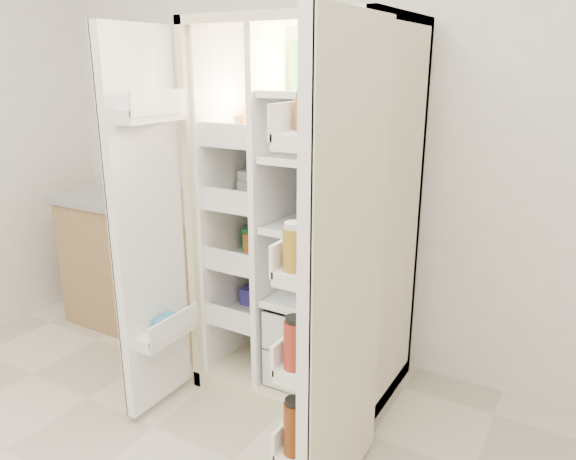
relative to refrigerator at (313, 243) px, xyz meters
The scene contains 5 objects.
wall_back 0.70m from the refrigerator, 84.79° to the left, with size 4.00×0.02×2.70m, color white.
refrigerator is the anchor object (origin of this frame).
freezer_door 0.81m from the refrigerator, 130.42° to the right, with size 0.15×0.40×1.72m.
fridge_door 0.85m from the refrigerator, 56.17° to the right, with size 0.17×0.58×1.72m.
kitchen_counter 1.17m from the refrigerator, behind, with size 1.14×0.61×0.83m.
Camera 1 is at (1.17, -0.64, 1.60)m, focal length 34.00 mm.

